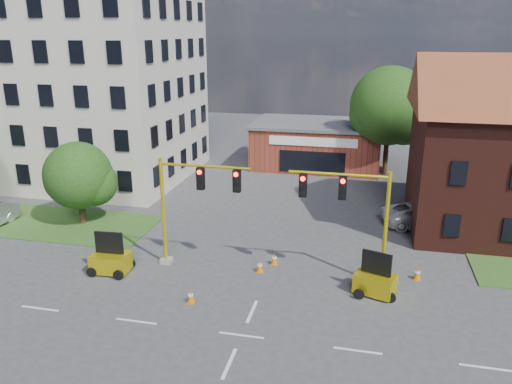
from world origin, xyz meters
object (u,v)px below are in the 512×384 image
signal_mast_west (191,201)px  pickup_white (425,215)px  trailer_west (111,260)px  trailer_east (375,282)px  signal_mast_east (353,213)px

signal_mast_west → pickup_white: bearing=35.1°
trailer_west → pickup_white: 20.70m
signal_mast_west → trailer_west: (-4.14, -1.77, -3.20)m
signal_mast_west → pickup_white: size_ratio=1.09×
signal_mast_west → pickup_white: 16.57m
pickup_white → trailer_west: bearing=105.8°
signal_mast_west → trailer_east: signal_mast_west is taller
trailer_west → pickup_white: bearing=29.0°
signal_mast_east → trailer_east: signal_mast_east is taller
signal_mast_east → trailer_west: 13.36m
trailer_west → trailer_east: 14.18m
trailer_west → trailer_east: trailer_west is taller
trailer_west → trailer_east: size_ratio=1.01×
trailer_west → pickup_white: trailer_west is taller
signal_mast_west → trailer_east: bearing=-5.6°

